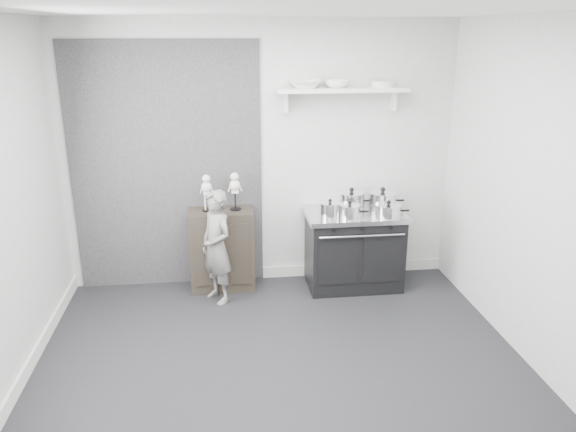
% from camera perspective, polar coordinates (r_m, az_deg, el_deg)
% --- Properties ---
extents(ground, '(4.00, 4.00, 0.00)m').
position_cam_1_polar(ground, '(4.64, -0.67, -15.37)').
color(ground, black).
rests_on(ground, ground).
extents(room_shell, '(4.02, 3.62, 2.71)m').
position_cam_1_polar(room_shell, '(4.10, -2.22, 5.17)').
color(room_shell, '#B6B6B3').
rests_on(room_shell, ground).
extents(wall_shelf, '(1.30, 0.26, 0.24)m').
position_cam_1_polar(wall_shelf, '(5.67, 5.52, 12.54)').
color(wall_shelf, silver).
rests_on(wall_shelf, room_shell).
extents(stove, '(1.01, 0.63, 0.81)m').
position_cam_1_polar(stove, '(5.89, 6.70, -3.36)').
color(stove, black).
rests_on(stove, ground).
extents(side_cabinet, '(0.65, 0.38, 0.85)m').
position_cam_1_polar(side_cabinet, '(5.85, -6.70, -3.35)').
color(side_cabinet, black).
rests_on(side_cabinet, ground).
extents(child, '(0.45, 0.50, 1.14)m').
position_cam_1_polar(child, '(5.51, -7.24, -3.15)').
color(child, slate).
rests_on(child, ground).
extents(pot_front_left, '(0.30, 0.21, 0.19)m').
position_cam_1_polar(pot_front_left, '(5.56, 4.29, 0.63)').
color(pot_front_left, white).
rests_on(pot_front_left, stove).
extents(pot_back_left, '(0.36, 0.27, 0.23)m').
position_cam_1_polar(pot_back_left, '(5.84, 6.45, 1.58)').
color(pot_back_left, white).
rests_on(pot_back_left, stove).
extents(pot_back_right, '(0.38, 0.30, 0.23)m').
position_cam_1_polar(pot_back_right, '(5.90, 9.56, 1.60)').
color(pot_back_right, white).
rests_on(pot_back_right, stove).
extents(pot_front_right, '(0.34, 0.26, 0.17)m').
position_cam_1_polar(pot_front_right, '(5.67, 10.15, 0.56)').
color(pot_front_right, white).
rests_on(pot_front_right, stove).
extents(pot_front_center, '(0.30, 0.21, 0.18)m').
position_cam_1_polar(pot_front_center, '(5.56, 6.28, 0.48)').
color(pot_front_center, white).
rests_on(pot_front_center, stove).
extents(skeleton_full, '(0.12, 0.08, 0.43)m').
position_cam_1_polar(skeleton_full, '(5.65, -8.25, 2.61)').
color(skeleton_full, beige).
rests_on(skeleton_full, side_cabinet).
extents(skeleton_torso, '(0.12, 0.08, 0.45)m').
position_cam_1_polar(skeleton_torso, '(5.65, -5.42, 2.80)').
color(skeleton_torso, beige).
rests_on(skeleton_torso, side_cabinet).
extents(bowl_large, '(0.32, 0.32, 0.08)m').
position_cam_1_polar(bowl_large, '(5.59, 1.73, 13.26)').
color(bowl_large, white).
rests_on(bowl_large, wall_shelf).
extents(bowl_small, '(0.24, 0.24, 0.07)m').
position_cam_1_polar(bowl_small, '(5.65, 4.94, 13.23)').
color(bowl_small, white).
rests_on(bowl_small, wall_shelf).
extents(plate_stack, '(0.24, 0.24, 0.06)m').
position_cam_1_polar(plate_stack, '(5.76, 9.62, 13.08)').
color(plate_stack, silver).
rests_on(plate_stack, wall_shelf).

